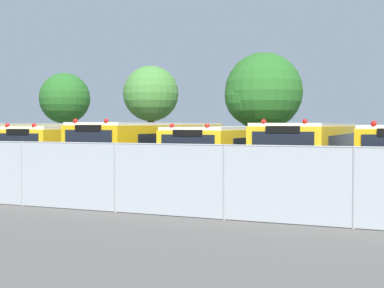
% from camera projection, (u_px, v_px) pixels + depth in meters
% --- Properties ---
extents(ground_plane, '(160.00, 160.00, 0.00)m').
position_uv_depth(ground_plane, '(154.00, 178.00, 25.82)').
color(ground_plane, '#595651').
extents(school_bus_1, '(2.74, 11.45, 2.67)m').
position_uv_depth(school_bus_1, '(28.00, 145.00, 28.43)').
color(school_bus_1, yellow).
rests_on(school_bus_1, ground_plane).
extents(school_bus_2, '(2.68, 11.20, 2.53)m').
position_uv_depth(school_bus_2, '(91.00, 148.00, 27.26)').
color(school_bus_2, yellow).
rests_on(school_bus_2, ground_plane).
extents(school_bus_3, '(2.62, 11.34, 2.69)m').
position_uv_depth(school_bus_3, '(156.00, 147.00, 25.77)').
color(school_bus_3, yellow).
rests_on(school_bus_3, ground_plane).
extents(school_bus_4, '(2.73, 9.34, 2.51)m').
position_uv_depth(school_bus_4, '(230.00, 151.00, 24.40)').
color(school_bus_4, yellow).
rests_on(school_bus_4, ground_plane).
extents(school_bus_5, '(2.62, 9.80, 2.66)m').
position_uv_depth(school_bus_5, '(310.00, 151.00, 22.87)').
color(school_bus_5, yellow).
rests_on(school_bus_5, ground_plane).
extents(tree_0, '(3.79, 3.62, 6.14)m').
position_uv_depth(tree_0, '(63.00, 98.00, 40.03)').
color(tree_0, '#4C3823').
rests_on(tree_0, ground_plane).
extents(tree_1, '(3.57, 3.56, 6.23)m').
position_uv_depth(tree_1, '(150.00, 94.00, 35.98)').
color(tree_1, '#4C3823').
rests_on(tree_1, ground_plane).
extents(tree_2, '(4.39, 4.39, 6.53)m').
position_uv_depth(tree_2, '(261.00, 93.00, 31.53)').
color(tree_2, '#4C3823').
rests_on(tree_2, ground_plane).
extents(chainlink_fence, '(26.06, 0.07, 1.97)m').
position_uv_depth(chainlink_fence, '(22.00, 172.00, 16.99)').
color(chainlink_fence, '#9EA0A3').
rests_on(chainlink_fence, ground_plane).
extents(traffic_cone, '(0.37, 0.37, 0.48)m').
position_uv_depth(traffic_cone, '(219.00, 204.00, 15.72)').
color(traffic_cone, '#EA5914').
rests_on(traffic_cone, ground_plane).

